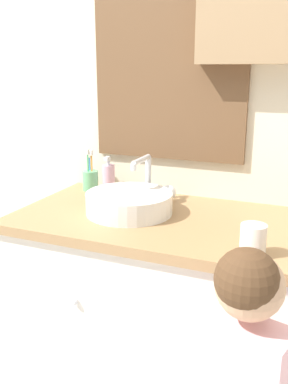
{
  "coord_description": "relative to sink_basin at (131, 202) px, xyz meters",
  "views": [
    {
      "loc": [
        0.44,
        -1.06,
        1.35
      ],
      "look_at": [
        -0.12,
        0.25,
        0.94
      ],
      "focal_mm": 40.0,
      "sensor_mm": 36.0,
      "label": 1
    }
  ],
  "objects": [
    {
      "name": "wall_back",
      "position": [
        0.2,
        0.32,
        0.41
      ],
      "size": [
        3.2,
        0.18,
        2.5
      ],
      "color": "beige",
      "rests_on": "ground_plane"
    },
    {
      "name": "toothbrush_holder",
      "position": [
        -0.29,
        0.21,
        0.01
      ],
      "size": [
        0.07,
        0.07,
        0.18
      ],
      "color": "#66B27F",
      "rests_on": "vanity_counter"
    },
    {
      "name": "drinking_cup",
      "position": [
        0.48,
        -0.21,
        0.0
      ],
      "size": [
        0.07,
        0.07,
        0.09
      ],
      "primitive_type": "cylinder",
      "color": "silver",
      "rests_on": "vanity_counter"
    },
    {
      "name": "sink_basin",
      "position": [
        0.0,
        0.0,
        0.0
      ],
      "size": [
        0.32,
        0.37,
        0.19
      ],
      "color": "white",
      "rests_on": "vanity_counter"
    },
    {
      "name": "vanity_counter",
      "position": [
        0.19,
        0.0,
        -0.46
      ],
      "size": [
        1.2,
        0.6,
        0.84
      ],
      "color": "silver",
      "rests_on": "ground_plane"
    },
    {
      "name": "soap_dispenser",
      "position": [
        -0.2,
        0.21,
        0.02
      ],
      "size": [
        0.05,
        0.05,
        0.16
      ],
      "color": "#CCA3BC",
      "rests_on": "vanity_counter"
    }
  ]
}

